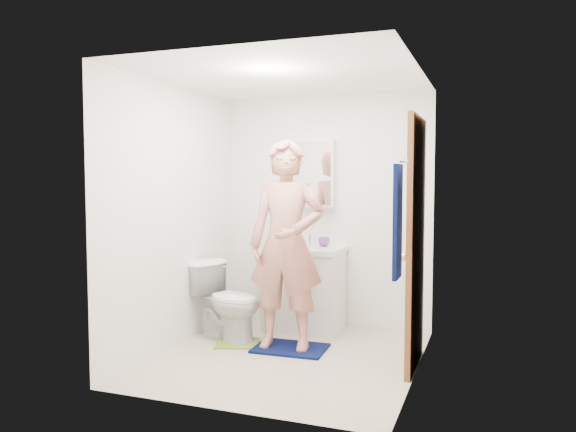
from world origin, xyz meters
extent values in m
cube|color=beige|center=(0.00, 0.00, -0.01)|extent=(2.20, 2.40, 0.02)
cube|color=white|center=(0.00, 0.00, 2.41)|extent=(2.20, 2.40, 0.02)
cube|color=white|center=(0.00, 1.21, 1.20)|extent=(2.20, 0.02, 2.40)
cube|color=white|center=(0.00, -1.21, 1.20)|extent=(2.20, 0.02, 2.40)
cube|color=white|center=(-1.11, 0.00, 1.20)|extent=(0.02, 2.40, 2.40)
cube|color=white|center=(1.11, 0.00, 1.20)|extent=(0.02, 2.40, 2.40)
cube|color=white|center=(-0.15, 0.91, 0.40)|extent=(0.75, 0.55, 0.80)
cube|color=white|center=(-0.15, 0.91, 0.83)|extent=(0.79, 0.59, 0.05)
cylinder|color=white|center=(-0.15, 0.91, 0.84)|extent=(0.40, 0.40, 0.03)
cylinder|color=silver|center=(-0.15, 1.09, 0.91)|extent=(0.03, 0.03, 0.12)
cube|color=white|center=(-0.15, 1.14, 1.60)|extent=(0.50, 0.12, 0.70)
cube|color=white|center=(-0.15, 1.08, 1.60)|extent=(0.46, 0.01, 0.66)
cube|color=brown|center=(1.07, 0.15, 1.02)|extent=(0.05, 0.80, 2.05)
sphere|color=gold|center=(1.03, -0.17, 0.95)|extent=(0.07, 0.07, 0.07)
cube|color=#060F40|center=(1.03, -0.57, 1.25)|extent=(0.03, 0.24, 0.80)
cylinder|color=silver|center=(1.07, -0.57, 1.67)|extent=(0.06, 0.02, 0.02)
imported|color=white|center=(-0.73, 0.31, 0.37)|extent=(0.83, 0.64, 0.75)
cube|color=#060F40|center=(-0.05, 0.21, 0.01)|extent=(0.66, 0.48, 0.02)
cube|color=olive|center=(-0.57, 0.19, 0.01)|extent=(0.48, 0.44, 0.02)
imported|color=#CF6161|center=(-0.32, 0.86, 0.94)|extent=(0.11, 0.11, 0.18)
imported|color=#754190|center=(0.03, 1.02, 0.90)|extent=(0.15, 0.15, 0.09)
imported|color=tan|center=(-0.08, 0.21, 0.96)|extent=(0.72, 0.51, 1.87)
camera|label=1|loc=(1.65, -4.48, 1.55)|focal=35.00mm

